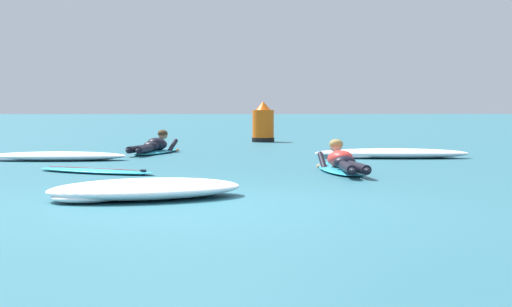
{
  "coord_description": "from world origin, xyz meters",
  "views": [
    {
      "loc": [
        0.4,
        -8.18,
        1.07
      ],
      "look_at": [
        0.7,
        6.2,
        0.15
      ],
      "focal_mm": 55.35,
      "sensor_mm": 36.0,
      "label": 1
    }
  ],
  "objects_px": {
    "surfer_far": "(155,147)",
    "channel_marker_buoy": "(263,125)",
    "surfer_near": "(342,164)",
    "drifting_surfboard": "(96,171)"
  },
  "relations": [
    {
      "from": "surfer_far",
      "to": "channel_marker_buoy",
      "type": "bearing_deg",
      "value": 63.99
    },
    {
      "from": "surfer_near",
      "to": "surfer_far",
      "type": "bearing_deg",
      "value": 126.39
    },
    {
      "from": "surfer_far",
      "to": "drifting_surfboard",
      "type": "height_order",
      "value": "surfer_far"
    },
    {
      "from": "surfer_near",
      "to": "drifting_surfboard",
      "type": "distance_m",
      "value": 3.79
    },
    {
      "from": "surfer_near",
      "to": "channel_marker_buoy",
      "type": "height_order",
      "value": "channel_marker_buoy"
    },
    {
      "from": "drifting_surfboard",
      "to": "channel_marker_buoy",
      "type": "xyz_separation_m",
      "value": [
        2.85,
        9.7,
        0.42
      ]
    },
    {
      "from": "surfer_near",
      "to": "surfer_far",
      "type": "xyz_separation_m",
      "value": [
        -3.4,
        4.61,
        0.0
      ]
    },
    {
      "from": "drifting_surfboard",
      "to": "channel_marker_buoy",
      "type": "distance_m",
      "value": 10.12
    },
    {
      "from": "drifting_surfboard",
      "to": "channel_marker_buoy",
      "type": "bearing_deg",
      "value": 73.66
    },
    {
      "from": "surfer_near",
      "to": "surfer_far",
      "type": "relative_size",
      "value": 1.06
    }
  ]
}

